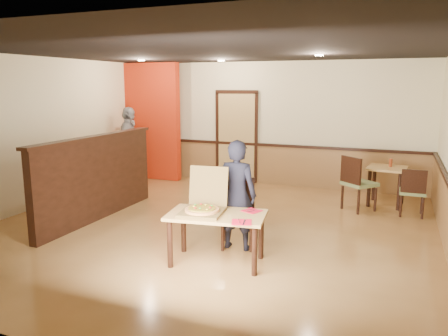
% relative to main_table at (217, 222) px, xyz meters
% --- Properties ---
extents(floor, '(7.00, 7.00, 0.00)m').
position_rel_main_table_xyz_m(floor, '(-0.65, 1.22, -0.56)').
color(floor, '#B28045').
rests_on(floor, ground).
extents(ceiling, '(7.00, 7.00, 0.00)m').
position_rel_main_table_xyz_m(ceiling, '(-0.65, 1.22, 2.24)').
color(ceiling, black).
rests_on(ceiling, wall_back).
extents(wall_back, '(7.00, 0.00, 7.00)m').
position_rel_main_table_xyz_m(wall_back, '(-0.65, 4.72, 0.84)').
color(wall_back, beige).
rests_on(wall_back, floor).
extents(wall_left, '(0.00, 7.00, 7.00)m').
position_rel_main_table_xyz_m(wall_left, '(-4.15, 1.22, 0.84)').
color(wall_left, beige).
rests_on(wall_left, floor).
extents(wainscot_back, '(7.00, 0.04, 0.90)m').
position_rel_main_table_xyz_m(wainscot_back, '(-0.65, 4.69, -0.11)').
color(wainscot_back, olive).
rests_on(wainscot_back, floor).
extents(chair_rail_back, '(7.00, 0.06, 0.06)m').
position_rel_main_table_xyz_m(chair_rail_back, '(-0.65, 4.67, 0.36)').
color(chair_rail_back, black).
rests_on(chair_rail_back, wall_back).
extents(back_door, '(0.90, 0.06, 2.10)m').
position_rel_main_table_xyz_m(back_door, '(-1.45, 4.68, 0.49)').
color(back_door, tan).
rests_on(back_door, wall_back).
extents(booth_partition, '(0.20, 3.10, 1.44)m').
position_rel_main_table_xyz_m(booth_partition, '(-2.65, 1.02, 0.18)').
color(booth_partition, black).
rests_on(booth_partition, floor).
extents(red_accent_panel, '(1.60, 0.20, 2.78)m').
position_rel_main_table_xyz_m(red_accent_panel, '(-3.55, 4.22, 0.84)').
color(red_accent_panel, '#A8240C').
rests_on(red_accent_panel, floor).
extents(spot_a, '(0.14, 0.14, 0.02)m').
position_rel_main_table_xyz_m(spot_a, '(-2.95, 3.02, 2.22)').
color(spot_a, '#FDE3B1').
rests_on(spot_a, ceiling).
extents(spot_b, '(0.14, 0.14, 0.02)m').
position_rel_main_table_xyz_m(spot_b, '(-1.45, 3.72, 2.22)').
color(spot_b, '#FDE3B1').
rests_on(spot_b, ceiling).
extents(spot_c, '(0.14, 0.14, 0.02)m').
position_rel_main_table_xyz_m(spot_c, '(0.75, 2.72, 2.22)').
color(spot_c, '#FDE3B1').
rests_on(spot_c, ceiling).
extents(main_table, '(1.33, 0.89, 0.66)m').
position_rel_main_table_xyz_m(main_table, '(0.00, 0.00, 0.00)').
color(main_table, '#B28A4B').
rests_on(main_table, floor).
extents(diner_chair, '(0.59, 0.59, 0.97)m').
position_rel_main_table_xyz_m(diner_chair, '(0.03, 0.73, -0.03)').
color(diner_chair, olive).
rests_on(diner_chair, floor).
extents(side_chair_left, '(0.71, 0.71, 1.01)m').
position_rel_main_table_xyz_m(side_chair_left, '(1.44, 3.16, -0.00)').
color(side_chair_left, olive).
rests_on(side_chair_left, floor).
extents(side_chair_right, '(0.43, 0.43, 0.86)m').
position_rel_main_table_xyz_m(side_chair_right, '(2.39, 3.16, -0.09)').
color(side_chair_right, olive).
rests_on(side_chair_right, floor).
extents(side_table, '(0.77, 0.77, 0.74)m').
position_rel_main_table_xyz_m(side_table, '(1.94, 3.77, 0.01)').
color(side_table, '#B28A4B').
rests_on(side_table, floor).
extents(diner, '(0.58, 0.40, 1.55)m').
position_rel_main_table_xyz_m(diner, '(0.06, 0.58, 0.22)').
color(diner, black).
rests_on(diner, floor).
extents(passerby, '(0.74, 1.13, 1.79)m').
position_rel_main_table_xyz_m(passerby, '(-3.65, 3.49, 0.34)').
color(passerby, gray).
rests_on(passerby, floor).
extents(pizza_box, '(0.60, 0.69, 0.56)m').
position_rel_main_table_xyz_m(pizza_box, '(-0.18, -0.02, 0.18)').
color(pizza_box, brown).
rests_on(pizza_box, main_table).
extents(pizza, '(0.57, 0.57, 0.03)m').
position_rel_main_table_xyz_m(pizza, '(-0.17, -0.08, 0.16)').
color(pizza, '#D18F4C').
rests_on(pizza, pizza_box).
extents(napkin_near, '(0.30, 0.30, 0.01)m').
position_rel_main_table_xyz_m(napkin_near, '(0.42, -0.22, 0.11)').
color(napkin_near, red).
rests_on(napkin_near, main_table).
extents(napkin_far, '(0.28, 0.28, 0.01)m').
position_rel_main_table_xyz_m(napkin_far, '(0.38, 0.28, 0.11)').
color(napkin_far, red).
rests_on(napkin_far, main_table).
extents(condiment, '(0.06, 0.06, 0.15)m').
position_rel_main_table_xyz_m(condiment, '(1.99, 3.85, 0.26)').
color(condiment, maroon).
rests_on(condiment, side_table).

